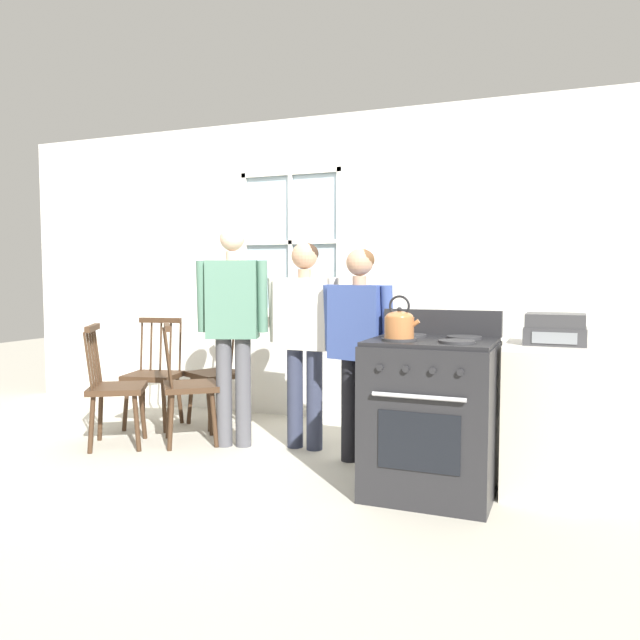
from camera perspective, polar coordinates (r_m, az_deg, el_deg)
ground_plane at (r=4.56m, az=-7.35°, el=-12.50°), size 16.00×16.00×0.00m
wall_back at (r=5.62m, az=-0.34°, el=4.47°), size 6.40×0.16×2.70m
chair_by_window at (r=4.94m, az=-11.99°, el=-6.01°), size 0.57×0.58×0.93m
chair_near_wall at (r=5.51m, az=-9.28°, el=-4.92°), size 0.56×0.55×0.93m
chair_center_cluster at (r=5.54m, az=-14.95°, el=-4.96°), size 0.49×0.48×0.93m
chair_near_stove at (r=5.00m, az=-18.29°, el=-6.00°), size 0.56×0.57×0.93m
person_elderly_left at (r=4.73m, az=-7.98°, el=0.31°), size 0.54×0.33×1.66m
person_teen_center at (r=4.63m, az=-1.42°, el=-0.48°), size 0.58×0.23×1.54m
person_adult_right at (r=4.28m, az=3.61°, el=-1.47°), size 0.56×0.31×1.48m
stove at (r=3.78m, az=10.14°, el=-8.59°), size 0.73×0.68×1.08m
kettle at (r=3.61m, az=7.27°, el=-0.30°), size 0.21×0.17×0.25m
potted_plant at (r=5.67m, az=-3.47°, el=1.23°), size 0.16×0.16×0.22m
side_counter at (r=3.95m, az=20.50°, el=-8.58°), size 0.55×0.50×0.90m
stereo at (r=3.85m, az=20.70°, el=-0.81°), size 0.34×0.29×0.18m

